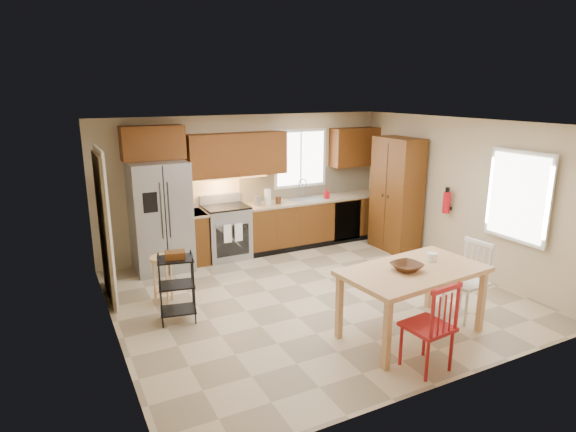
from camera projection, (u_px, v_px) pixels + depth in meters
The scene contains 33 objects.
floor at pixel (314, 296), 7.05m from camera, with size 5.50×5.50×0.00m, color tan.
ceiling at pixel (317, 123), 6.41m from camera, with size 5.50×5.00×0.02m, color silver.
wall_back at pixel (247, 184), 8.88m from camera, with size 5.50×0.02×2.50m, color #CCB793.
wall_front at pixel (448, 272), 4.57m from camera, with size 5.50×0.02×2.50m, color #CCB793.
wall_left at pixel (108, 241), 5.52m from camera, with size 0.02×5.00×2.50m, color #CCB793.
wall_right at pixel (459, 195), 7.94m from camera, with size 0.02×5.00×2.50m, color #CCB793.
refrigerator at pixel (161, 217), 7.89m from camera, with size 0.92×0.75×1.82m, color gray.
range_stove at pixel (226, 233), 8.57m from camera, with size 0.76×0.63×0.92m, color gray.
base_cabinet_narrow at pixel (196, 237), 8.34m from camera, with size 0.30×0.60×0.90m, color #603111.
base_cabinet_run at pixel (315, 221), 9.39m from camera, with size 2.92×0.60×0.90m, color #603111.
dishwasher at pixel (347, 221), 9.39m from camera, with size 0.60×0.02×0.78m, color black.
backsplash at pixel (308, 182), 9.45m from camera, with size 2.92×0.03×0.55m, color beige.
upper_over_fridge at pixel (153, 143), 7.76m from camera, with size 1.00×0.35×0.55m, color #613510.
upper_left_block at pixel (237, 154), 8.47m from camera, with size 1.80×0.35×0.75m, color #613510.
upper_right_block at pixel (355, 147), 9.57m from camera, with size 1.00×0.35×0.75m, color #613510.
window_back at pixel (300, 158), 9.24m from camera, with size 1.12×0.04×1.12m, color white.
sink at pixel (307, 201), 9.20m from camera, with size 0.62×0.46×0.16m, color gray.
undercab_glow at pixel (222, 178), 8.42m from camera, with size 1.60×0.30×0.01m, color #FFBF66.
soap_bottle at pixel (327, 193), 9.25m from camera, with size 0.09×0.09×0.19m, color red.
paper_towel at pixel (268, 197), 8.74m from camera, with size 0.12×0.12×0.28m, color white.
canister_steel at pixel (258, 201), 8.67m from camera, with size 0.11×0.11×0.18m, color gray.
canister_wood at pixel (278, 200), 8.82m from camera, with size 0.10×0.10×0.14m, color #492713.
pantry at pixel (396, 195), 8.88m from camera, with size 0.50×0.95×2.10m, color #603111.
fire_extinguisher at pixel (447, 202), 8.05m from camera, with size 0.12×0.12×0.36m, color red.
window_right at pixel (518, 197), 6.87m from camera, with size 0.04×1.02×1.32m, color white.
doorway at pixel (103, 229), 6.72m from camera, with size 0.04×0.95×2.10m, color #8C7A59.
dining_table at pixel (411, 303), 5.85m from camera, with size 1.74×0.98×0.85m, color tan, non-canonical shape.
chair_red at pixel (428, 325), 5.11m from camera, with size 0.48×0.48×1.02m, color #A5191B, non-canonical shape.
chair_white at pixel (466, 281), 6.29m from camera, with size 0.48×0.48×1.02m, color white, non-canonical shape.
table_bowl at pixel (407, 271), 5.69m from camera, with size 0.35×0.35×0.09m, color #492713.
table_jar at pixel (432, 259), 5.99m from camera, with size 0.14×0.14×0.17m, color white.
bar_stool at pixel (163, 280), 6.76m from camera, with size 0.33×0.33×0.68m, color tan, non-canonical shape.
utility_cart at pixel (177, 288), 6.19m from camera, with size 0.45×0.35×0.90m, color black, non-canonical shape.
Camera 1 is at (-3.31, -5.62, 2.93)m, focal length 30.00 mm.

